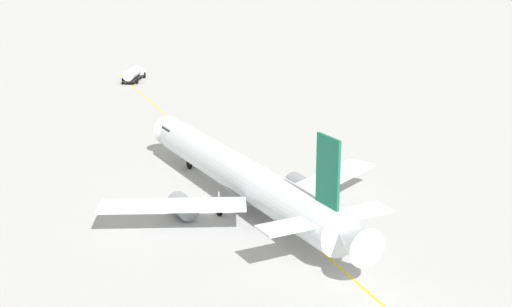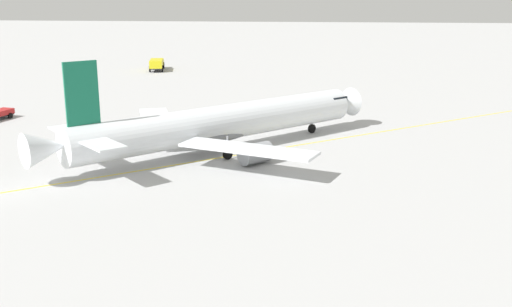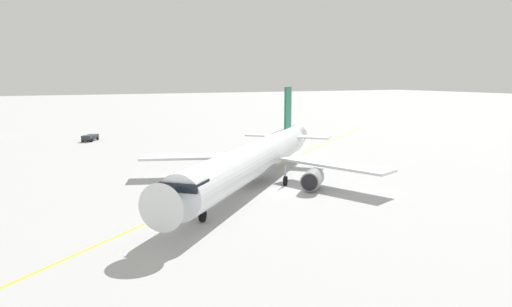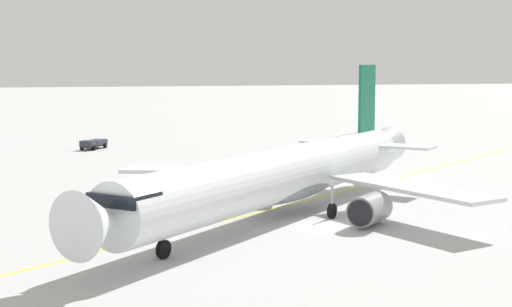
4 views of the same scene
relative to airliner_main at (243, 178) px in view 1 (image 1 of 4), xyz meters
name	(u,v)px [view 1 (image 1 of 4)]	position (x,y,z in m)	size (l,w,h in m)	color
ground_plane	(206,209)	(2.04, -3.30, -2.97)	(600.00, 600.00, 0.00)	#B2B2B2
airliner_main	(243,178)	(0.00, 0.00, 0.00)	(32.09, 32.33, 10.92)	silver
fuel_tanker_truck	(133,73)	(-58.38, -41.75, -1.41)	(9.30, 4.50, 2.87)	#232326
taxiway_centreline	(250,188)	(-5.26, -1.02, -2.97)	(118.05, 93.77, 0.01)	yellow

